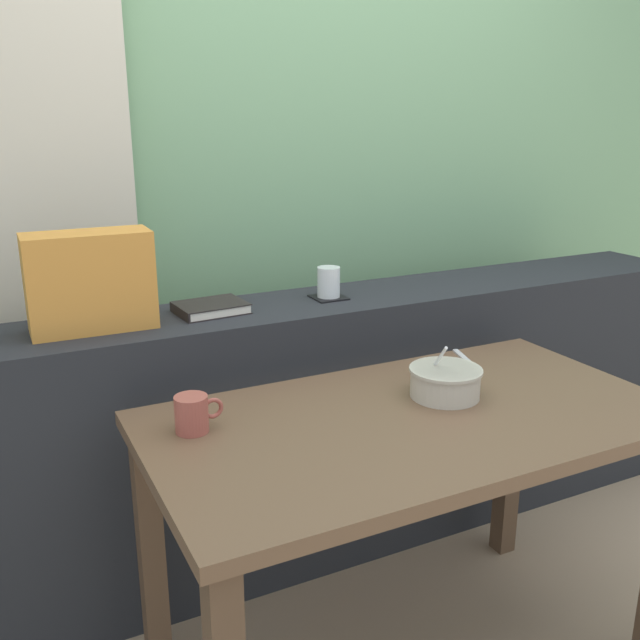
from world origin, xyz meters
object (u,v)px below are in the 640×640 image
(fork_utensil, at_px, (466,359))
(breakfast_table, at_px, (412,455))
(throw_pillow, at_px, (90,281))
(juice_glass, at_px, (329,284))
(closed_book, at_px, (210,308))
(soup_bowl, at_px, (445,382))
(ceramic_mug, at_px, (193,414))
(coaster_square, at_px, (329,297))

(fork_utensil, bearing_deg, breakfast_table, -127.87)
(throw_pillow, xyz_separation_m, fork_utensil, (0.98, -0.34, -0.26))
(juice_glass, relative_size, closed_book, 0.46)
(soup_bowl, xyz_separation_m, fork_utensil, (0.22, 0.19, -0.03))
(juice_glass, height_order, closed_book, juice_glass)
(closed_book, bearing_deg, juice_glass, -1.27)
(juice_glass, distance_m, soup_bowl, 0.56)
(breakfast_table, distance_m, juice_glass, 0.67)
(breakfast_table, bearing_deg, fork_utensil, 35.68)
(closed_book, relative_size, ceramic_mug, 1.81)
(closed_book, distance_m, soup_bowl, 0.71)
(coaster_square, height_order, ceramic_mug, coaster_square)
(throw_pillow, relative_size, ceramic_mug, 2.83)
(coaster_square, xyz_separation_m, soup_bowl, (0.05, -0.54, -0.10))
(breakfast_table, xyz_separation_m, soup_bowl, (0.13, 0.06, 0.15))
(juice_glass, xyz_separation_m, soup_bowl, (0.05, -0.54, -0.15))
(closed_book, bearing_deg, soup_bowl, -51.70)
(coaster_square, relative_size, closed_book, 0.49)
(juice_glass, distance_m, closed_book, 0.38)
(breakfast_table, height_order, juice_glass, juice_glass)
(closed_book, relative_size, soup_bowl, 1.11)
(juice_glass, xyz_separation_m, fork_utensil, (0.27, -0.35, -0.18))
(juice_glass, relative_size, ceramic_mug, 0.83)
(soup_bowl, bearing_deg, closed_book, 128.30)
(breakfast_table, relative_size, soup_bowl, 6.90)
(ceramic_mug, bearing_deg, fork_utensil, 6.89)
(coaster_square, bearing_deg, soup_bowl, -84.40)
(soup_bowl, relative_size, fork_utensil, 1.08)
(closed_book, distance_m, ceramic_mug, 0.51)
(breakfast_table, distance_m, closed_book, 0.73)
(closed_book, xyz_separation_m, fork_utensil, (0.65, -0.36, -0.15))
(closed_book, xyz_separation_m, ceramic_mug, (-0.20, -0.46, -0.11))
(juice_glass, bearing_deg, ceramic_mug, -142.01)
(juice_glass, height_order, throw_pillow, throw_pillow)
(closed_book, bearing_deg, coaster_square, -1.27)
(juice_glass, distance_m, ceramic_mug, 0.74)
(juice_glass, bearing_deg, throw_pillow, -179.52)
(juice_glass, bearing_deg, soup_bowl, -84.40)
(ceramic_mug, bearing_deg, coaster_square, 37.99)
(coaster_square, xyz_separation_m, throw_pillow, (-0.71, -0.01, 0.13))
(closed_book, height_order, throw_pillow, throw_pillow)
(juice_glass, height_order, soup_bowl, juice_glass)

